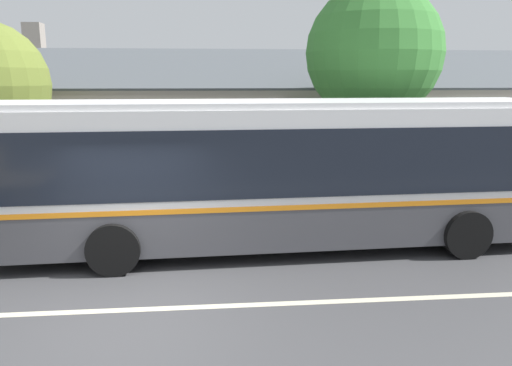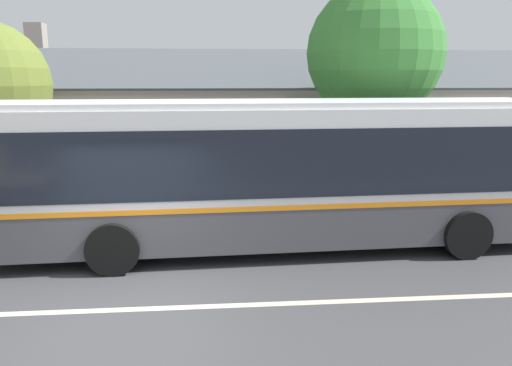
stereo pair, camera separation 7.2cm
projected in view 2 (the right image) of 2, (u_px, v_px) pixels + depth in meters
ground_plane at (126, 310)px, 7.94m from camera, size 300.00×300.00×0.00m
sidewalk_far at (162, 209)px, 13.78m from camera, size 60.00×3.00×0.15m
lane_divider_stripe at (126, 310)px, 7.94m from camera, size 60.00×0.16×0.01m
community_building at (227, 125)px, 20.68m from camera, size 28.55×9.15×5.81m
transit_bus at (278, 170)px, 10.66m from camera, size 12.18×3.09×3.16m
bench_by_building at (22, 199)px, 12.90m from camera, size 1.66×0.51×0.94m
street_tree_primary at (375, 53)px, 14.12m from camera, size 3.87×3.87×6.26m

